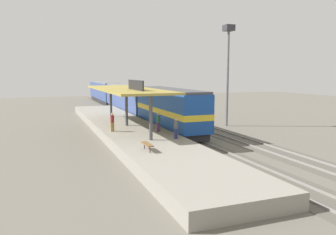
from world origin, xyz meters
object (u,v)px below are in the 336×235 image
object	(u,v)px
light_mast	(228,54)
person_waiting	(112,121)
person_boarding	(158,121)
passenger_carriage_rear	(104,91)
locomotive	(169,109)
platform_bench	(147,144)
person_walking	(176,127)
passenger_carriage_front	(128,98)

from	to	relation	value
light_mast	person_waiting	bearing A→B (deg)	-164.12
person_waiting	person_boarding	xyz separation A→B (m)	(3.97, -1.43, 0.00)
passenger_carriage_rear	locomotive	bearing A→B (deg)	-90.00
locomotive	passenger_carriage_rear	size ratio (longest dim) A/B	0.72
person_boarding	light_mast	bearing A→B (deg)	27.83
passenger_carriage_rear	person_boarding	xyz separation A→B (m)	(-2.71, -42.99, -0.46)
platform_bench	person_waiting	size ratio (longest dim) A/B	0.99
locomotive	light_mast	size ratio (longest dim) A/B	1.23
person_boarding	locomotive	bearing A→B (deg)	57.08
platform_bench	locomotive	world-z (taller)	locomotive
person_walking	passenger_carriage_rear	bearing A→B (deg)	86.91
passenger_carriage_rear	light_mast	size ratio (longest dim) A/B	1.71
passenger_carriage_front	light_mast	xyz separation A→B (m)	(7.80, -16.64, 6.08)
light_mast	person_walking	world-z (taller)	light_mast
platform_bench	person_waiting	xyz separation A→B (m)	(-0.68, 8.52, 0.51)
platform_bench	passenger_carriage_front	xyz separation A→B (m)	(6.00, 29.28, 0.97)
locomotive	person_walking	world-z (taller)	locomotive
light_mast	person_boarding	bearing A→B (deg)	-152.17
passenger_carriage_rear	person_walking	world-z (taller)	passenger_carriage_rear
locomotive	person_waiting	size ratio (longest dim) A/B	8.44
platform_bench	light_mast	distance (m)	20.00
passenger_carriage_front	person_waiting	xyz separation A→B (m)	(-6.68, -20.76, -0.46)
passenger_carriage_rear	platform_bench	bearing A→B (deg)	-96.83
person_boarding	platform_bench	bearing A→B (deg)	-114.89
light_mast	person_walking	size ratio (longest dim) A/B	6.84
passenger_carriage_front	locomotive	bearing A→B (deg)	-90.00
light_mast	platform_bench	bearing A→B (deg)	-137.52
passenger_carriage_rear	person_waiting	distance (m)	42.10
passenger_carriage_rear	person_walking	bearing A→B (deg)	-93.09
person_waiting	person_walking	bearing A→B (deg)	-51.77
person_walking	person_boarding	world-z (taller)	same
locomotive	person_boarding	bearing A→B (deg)	-122.92
locomotive	person_waiting	xyz separation A→B (m)	(-6.68, -2.76, -0.56)
platform_bench	person_boarding	distance (m)	7.83
passenger_carriage_front	passenger_carriage_rear	world-z (taller)	same
person_boarding	person_waiting	bearing A→B (deg)	160.25
passenger_carriage_rear	person_waiting	size ratio (longest dim) A/B	11.70
passenger_carriage_front	person_walking	xyz separation A→B (m)	(-2.53, -26.04, -0.46)
platform_bench	passenger_carriage_rear	distance (m)	50.44
locomotive	person_walking	distance (m)	8.44
light_mast	person_walking	bearing A→B (deg)	-137.70
person_waiting	locomotive	bearing A→B (deg)	22.44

